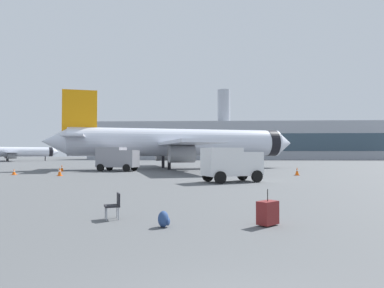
{
  "coord_description": "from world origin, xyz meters",
  "views": [
    {
      "loc": [
        -0.22,
        -3.62,
        2.2
      ],
      "look_at": [
        -1.71,
        26.73,
        3.0
      ],
      "focal_mm": 32.13,
      "sensor_mm": 36.0,
      "label": 1
    }
  ],
  "objects_px": {
    "safety_cone_far": "(62,168)",
    "gate_chair": "(114,204)",
    "traveller_backpack": "(164,219)",
    "rolling_suitcase": "(268,213)",
    "safety_cone_outer": "(14,172)",
    "safety_cone_near": "(60,172)",
    "airplane_at_gate": "(178,143)",
    "cargo_van": "(231,163)",
    "safety_cone_mid": "(297,171)",
    "airplane_taxiing": "(12,152)",
    "service_truck": "(117,158)"
  },
  "relations": [
    {
      "from": "service_truck",
      "to": "gate_chair",
      "type": "relative_size",
      "value": 5.97
    },
    {
      "from": "cargo_van",
      "to": "traveller_backpack",
      "type": "height_order",
      "value": "cargo_van"
    },
    {
      "from": "gate_chair",
      "to": "safety_cone_outer",
      "type": "bearing_deg",
      "value": 126.35
    },
    {
      "from": "service_truck",
      "to": "safety_cone_far",
      "type": "height_order",
      "value": "service_truck"
    },
    {
      "from": "cargo_van",
      "to": "traveller_backpack",
      "type": "relative_size",
      "value": 10.07
    },
    {
      "from": "safety_cone_near",
      "to": "safety_cone_mid",
      "type": "xyz_separation_m",
      "value": [
        23.04,
        1.85,
        0.0
      ]
    },
    {
      "from": "rolling_suitcase",
      "to": "gate_chair",
      "type": "distance_m",
      "value": 5.0
    },
    {
      "from": "safety_cone_near",
      "to": "safety_cone_mid",
      "type": "relative_size",
      "value": 0.99
    },
    {
      "from": "safety_cone_outer",
      "to": "traveller_backpack",
      "type": "distance_m",
      "value": 29.92
    },
    {
      "from": "safety_cone_outer",
      "to": "gate_chair",
      "type": "relative_size",
      "value": 0.71
    },
    {
      "from": "service_truck",
      "to": "safety_cone_mid",
      "type": "height_order",
      "value": "service_truck"
    },
    {
      "from": "rolling_suitcase",
      "to": "traveller_backpack",
      "type": "height_order",
      "value": "rolling_suitcase"
    },
    {
      "from": "gate_chair",
      "to": "safety_cone_mid",
      "type": "bearing_deg",
      "value": 62.72
    },
    {
      "from": "safety_cone_mid",
      "to": "safety_cone_outer",
      "type": "xyz_separation_m",
      "value": [
        -28.37,
        -0.48,
        -0.11
      ]
    },
    {
      "from": "traveller_backpack",
      "to": "rolling_suitcase",
      "type": "bearing_deg",
      "value": 6.95
    },
    {
      "from": "service_truck",
      "to": "rolling_suitcase",
      "type": "bearing_deg",
      "value": -67.17
    },
    {
      "from": "airplane_taxiing",
      "to": "safety_cone_near",
      "type": "xyz_separation_m",
      "value": [
        39.5,
        -59.23,
        -2.11
      ]
    },
    {
      "from": "safety_cone_near",
      "to": "gate_chair",
      "type": "distance_m",
      "value": 23.89
    },
    {
      "from": "airplane_at_gate",
      "to": "safety_cone_far",
      "type": "distance_m",
      "value": 15.77
    },
    {
      "from": "airplane_at_gate",
      "to": "gate_chair",
      "type": "bearing_deg",
      "value": -88.26
    },
    {
      "from": "cargo_van",
      "to": "rolling_suitcase",
      "type": "relative_size",
      "value": 4.39
    },
    {
      "from": "service_truck",
      "to": "traveller_backpack",
      "type": "relative_size",
      "value": 10.7
    },
    {
      "from": "safety_cone_near",
      "to": "safety_cone_outer",
      "type": "distance_m",
      "value": 5.5
    },
    {
      "from": "service_truck",
      "to": "cargo_van",
      "type": "bearing_deg",
      "value": -49.52
    },
    {
      "from": "traveller_backpack",
      "to": "cargo_van",
      "type": "bearing_deg",
      "value": 79.27
    },
    {
      "from": "service_truck",
      "to": "safety_cone_near",
      "type": "distance_m",
      "value": 9.48
    },
    {
      "from": "service_truck",
      "to": "gate_chair",
      "type": "height_order",
      "value": "service_truck"
    },
    {
      "from": "airplane_at_gate",
      "to": "safety_cone_outer",
      "type": "xyz_separation_m",
      "value": [
        -15.42,
        -14.3,
        -3.36
      ]
    },
    {
      "from": "safety_cone_near",
      "to": "safety_cone_far",
      "type": "distance_m",
      "value": 8.45
    },
    {
      "from": "safety_cone_far",
      "to": "rolling_suitcase",
      "type": "distance_m",
      "value": 35.44
    },
    {
      "from": "airplane_at_gate",
      "to": "gate_chair",
      "type": "distance_m",
      "value": 36.92
    },
    {
      "from": "safety_cone_far",
      "to": "rolling_suitcase",
      "type": "bearing_deg",
      "value": -56.93
    },
    {
      "from": "safety_cone_near",
      "to": "safety_cone_mid",
      "type": "height_order",
      "value": "safety_cone_mid"
    },
    {
      "from": "service_truck",
      "to": "safety_cone_outer",
      "type": "distance_m",
      "value": 11.41
    },
    {
      "from": "safety_cone_far",
      "to": "safety_cone_outer",
      "type": "relative_size",
      "value": 1.34
    },
    {
      "from": "safety_cone_outer",
      "to": "safety_cone_near",
      "type": "bearing_deg",
      "value": -14.42
    },
    {
      "from": "airplane_at_gate",
      "to": "airplane_taxiing",
      "type": "xyz_separation_m",
      "value": [
        -49.59,
        43.56,
        -1.14
      ]
    },
    {
      "from": "airplane_taxiing",
      "to": "cargo_van",
      "type": "bearing_deg",
      "value": -49.67
    },
    {
      "from": "airplane_taxiing",
      "to": "cargo_van",
      "type": "relative_size",
      "value": 4.43
    },
    {
      "from": "safety_cone_far",
      "to": "gate_chair",
      "type": "xyz_separation_m",
      "value": [
        14.41,
        -28.91,
        0.1
      ]
    },
    {
      "from": "safety_cone_mid",
      "to": "safety_cone_outer",
      "type": "bearing_deg",
      "value": -179.03
    },
    {
      "from": "airplane_at_gate",
      "to": "safety_cone_mid",
      "type": "distance_m",
      "value": 19.21
    },
    {
      "from": "traveller_backpack",
      "to": "safety_cone_far",
      "type": "bearing_deg",
      "value": 118.34
    },
    {
      "from": "airplane_at_gate",
      "to": "traveller_backpack",
      "type": "distance_m",
      "value": 38.19
    },
    {
      "from": "rolling_suitcase",
      "to": "traveller_backpack",
      "type": "distance_m",
      "value": 3.15
    },
    {
      "from": "cargo_van",
      "to": "rolling_suitcase",
      "type": "bearing_deg",
      "value": -89.71
    },
    {
      "from": "safety_cone_near",
      "to": "safety_cone_outer",
      "type": "xyz_separation_m",
      "value": [
        -5.33,
        1.37,
        -0.11
      ]
    },
    {
      "from": "airplane_at_gate",
      "to": "cargo_van",
      "type": "bearing_deg",
      "value": -74.74
    },
    {
      "from": "service_truck",
      "to": "safety_cone_mid",
      "type": "bearing_deg",
      "value": -19.4
    },
    {
      "from": "cargo_van",
      "to": "safety_cone_near",
      "type": "bearing_deg",
      "value": 158.82
    }
  ]
}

